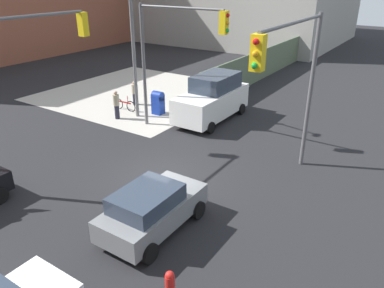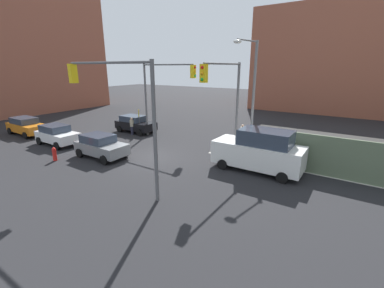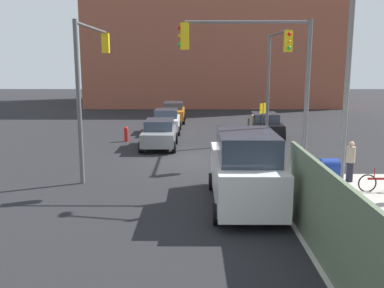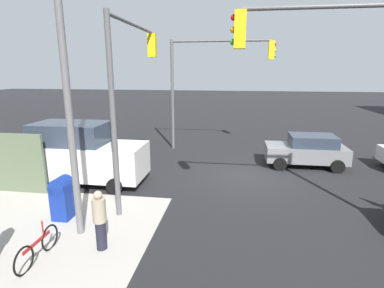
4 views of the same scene
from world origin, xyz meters
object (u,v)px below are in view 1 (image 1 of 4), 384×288
Objects in this scene: traffic_signal_se_corner at (295,72)px; pedestrian_crossing at (116,104)px; street_lamp_corner at (137,37)px; fire_hydrant at (170,285)px; bicycle_leaning_on_fence at (125,105)px; mailbox_blue at (158,102)px; pedestrian_walking_north at (135,93)px; traffic_signal_ne_corner at (173,45)px; hatchback_gray at (152,208)px; van_white_delivery at (213,98)px; traffic_signal_nw_corner at (25,65)px.

traffic_signal_se_corner reaches higher than pedestrian_crossing.
street_lamp_corner is 14.60m from fire_hydrant.
pedestrian_crossing is at bearing 49.31° from fire_hydrant.
street_lamp_corner is at bearing -104.93° from bicycle_leaning_on_fence.
mailbox_blue is 0.92× the size of pedestrian_walking_north.
traffic_signal_ne_corner is at bearing -124.72° from mailbox_blue.
hatchback_gray is 11.06m from pedestrian_crossing.
fire_hydrant is (-10.13, -9.64, -4.22)m from street_lamp_corner.
pedestrian_crossing is (-3.06, 4.70, -0.40)m from van_white_delivery.
fire_hydrant is at bearing -136.43° from street_lamp_corner.
hatchback_gray is at bearing 70.71° from pedestrian_walking_north.
traffic_signal_ne_corner reaches higher than pedestrian_walking_north.
hatchback_gray is at bearing 41.37° from pedestrian_crossing.
fire_hydrant is 14.12m from pedestrian_crossing.
street_lamp_corner reaches higher than hatchback_gray.
bicycle_leaning_on_fence is at bearing 46.95° from hatchback_gray.
hatchback_gray is at bearing -159.84° from van_white_delivery.
traffic_signal_nw_corner is at bearing 8.45° from pedestrian_crossing.
traffic_signal_nw_corner is 7.50m from hatchback_gray.
traffic_signal_se_corner is at bearing 95.68° from pedestrian_walking_north.
van_white_delivery is (5.08, 6.30, -3.38)m from traffic_signal_se_corner.
street_lamp_corner reaches higher than mailbox_blue.
fire_hydrant is at bearing -132.40° from hatchback_gray.
street_lamp_corner reaches higher than traffic_signal_nw_corner.
traffic_signal_nw_corner is 9.98m from fire_hydrant.
street_lamp_corner is 11.60m from hatchback_gray.
traffic_signal_ne_corner is at bearing -103.31° from bicycle_leaning_on_fence.
mailbox_blue is (8.60, 0.50, -3.87)m from traffic_signal_nw_corner.
van_white_delivery is at bearing -15.11° from traffic_signal_ne_corner.
traffic_signal_nw_corner and traffic_signal_ne_corner have the same top height.
van_white_delivery is at bearing 20.16° from hatchback_gray.
van_white_delivery is (2.76, -0.75, -3.33)m from traffic_signal_ne_corner.
traffic_signal_se_corner is at bearing -2.39° from fire_hydrant.
hatchback_gray reaches higher than bicycle_leaning_on_fence.
pedestrian_crossing reaches higher than mailbox_blue.
traffic_signal_ne_corner is at bearing -15.82° from traffic_signal_nw_corner.
traffic_signal_se_corner and traffic_signal_ne_corner have the same top height.
hatchback_gray is at bearing -148.88° from traffic_signal_ne_corner.
street_lamp_corner is 5.59× the size of mailbox_blue.
street_lamp_corner is 8.51× the size of fire_hydrant.
street_lamp_corner reaches higher than van_white_delivery.
traffic_signal_se_corner is 3.71× the size of bicycle_leaning_on_fence.
van_white_delivery is 5.72m from bicycle_leaning_on_fence.
mailbox_blue is 2.47m from pedestrian_walking_north.
bicycle_leaning_on_fence is (3.42, 11.70, -4.32)m from traffic_signal_se_corner.
fire_hydrant is at bearing -153.93° from van_white_delivery.
pedestrian_crossing is (6.60, 2.00, -3.75)m from traffic_signal_nw_corner.
van_white_delivery is at bearing 121.62° from pedestrian_walking_north.
traffic_signal_se_corner reaches higher than hatchback_gray.
mailbox_blue is 3.41m from van_white_delivery.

